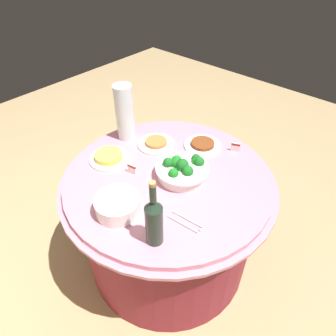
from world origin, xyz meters
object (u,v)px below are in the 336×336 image
at_px(plate_stack, 118,205).
at_px(wine_bottle, 154,220).
at_px(decorative_fruit_vase, 125,116).
at_px(serving_tongs, 186,222).
at_px(label_placard_mid, 235,146).
at_px(food_plate_stir_fry, 203,145).
at_px(label_placard_rear, 158,209).
at_px(food_plate_fried_egg, 109,157).
at_px(broccoli_bowl, 182,169).
at_px(food_plate_peanuts, 156,143).
at_px(label_placard_front, 132,168).

xyz_separation_m(plate_stack, wine_bottle, (-0.24, 0.01, 0.09)).
bearing_deg(decorative_fruit_vase, wine_bottle, 145.79).
xyz_separation_m(wine_bottle, decorative_fruit_vase, (0.66, -0.45, 0.02)).
distance_m(serving_tongs, label_placard_mid, 0.62).
height_order(food_plate_stir_fry, label_placard_rear, label_placard_rear).
relative_size(serving_tongs, label_placard_rear, 3.05).
xyz_separation_m(decorative_fruit_vase, food_plate_stir_fry, (-0.41, -0.23, -0.14)).
height_order(food_plate_stir_fry, food_plate_fried_egg, food_plate_fried_egg).
distance_m(food_plate_stir_fry, label_placard_mid, 0.19).
distance_m(broccoli_bowl, food_plate_peanuts, 0.32).
distance_m(plate_stack, food_plate_fried_egg, 0.40).
bearing_deg(serving_tongs, plate_stack, 28.65).
bearing_deg(label_placard_front, broccoli_bowl, -143.83).
relative_size(decorative_fruit_vase, food_plate_peanuts, 1.55).
distance_m(broccoli_bowl, label_placard_rear, 0.29).
height_order(plate_stack, food_plate_stir_fry, plate_stack).
distance_m(food_plate_peanuts, label_placard_front, 0.28).
height_order(broccoli_bowl, plate_stack, broccoli_bowl).
xyz_separation_m(broccoli_bowl, plate_stack, (0.07, 0.39, -0.00)).
bearing_deg(food_plate_fried_egg, wine_bottle, 158.27).
bearing_deg(label_placard_front, food_plate_peanuts, -73.91).
bearing_deg(decorative_fruit_vase, label_placard_front, 141.76).
distance_m(food_plate_fried_egg, label_placard_mid, 0.73).
distance_m(decorative_fruit_vase, food_plate_stir_fry, 0.49).
bearing_deg(food_plate_stir_fry, label_placard_front, 72.38).
xyz_separation_m(decorative_fruit_vase, food_plate_fried_egg, (-0.09, 0.22, -0.13)).
bearing_deg(broccoli_bowl, label_placard_mid, -103.65).
height_order(plate_stack, food_plate_fried_egg, plate_stack).
xyz_separation_m(broccoli_bowl, label_placard_rear, (-0.08, 0.28, -0.01)).
xyz_separation_m(plate_stack, serving_tongs, (-0.28, -0.15, -0.04)).
distance_m(serving_tongs, food_plate_stir_fry, 0.59).
xyz_separation_m(food_plate_peanuts, label_placard_rear, (-0.38, 0.39, 0.02)).
distance_m(wine_bottle, food_plate_stir_fry, 0.73).
xyz_separation_m(wine_bottle, serving_tongs, (-0.04, -0.16, -0.12)).
bearing_deg(decorative_fruit_vase, serving_tongs, 157.55).
relative_size(serving_tongs, food_plate_fried_egg, 0.76).
bearing_deg(food_plate_fried_egg, food_plate_stir_fry, -125.56).
height_order(serving_tongs, label_placard_front, label_placard_front).
bearing_deg(food_plate_peanuts, label_placard_mid, -145.78).
bearing_deg(serving_tongs, label_placard_mid, -78.56).
distance_m(broccoli_bowl, food_plate_fried_egg, 0.43).
relative_size(plate_stack, label_placard_mid, 3.82).
distance_m(plate_stack, food_plate_peanuts, 0.55).
distance_m(food_plate_peanuts, label_placard_rear, 0.54).
relative_size(decorative_fruit_vase, serving_tongs, 2.03).
bearing_deg(label_placard_mid, label_placard_front, 60.02).
height_order(broccoli_bowl, label_placard_rear, broccoli_bowl).
xyz_separation_m(broccoli_bowl, decorative_fruit_vase, (0.49, -0.06, 0.10)).
xyz_separation_m(wine_bottle, food_plate_fried_egg, (0.57, -0.23, -0.11)).
bearing_deg(food_plate_stir_fry, serving_tongs, 119.33).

